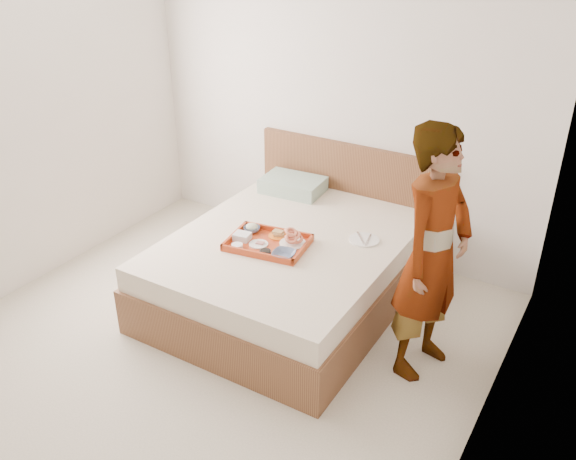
# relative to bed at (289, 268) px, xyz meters

# --- Properties ---
(ground) EXTENTS (3.50, 4.00, 0.01)m
(ground) POSITION_rel_bed_xyz_m (-0.15, -1.00, -0.27)
(ground) COLOR beige
(ground) RESTS_ON ground
(wall_back) EXTENTS (3.50, 0.01, 2.60)m
(wall_back) POSITION_rel_bed_xyz_m (-0.15, 1.00, 1.04)
(wall_back) COLOR silver
(wall_back) RESTS_ON ground
(wall_right) EXTENTS (0.01, 4.00, 2.60)m
(wall_right) POSITION_rel_bed_xyz_m (1.60, -1.00, 1.04)
(wall_right) COLOR silver
(wall_right) RESTS_ON ground
(bed) EXTENTS (1.65, 2.00, 0.53)m
(bed) POSITION_rel_bed_xyz_m (0.00, 0.00, 0.00)
(bed) COLOR brown
(bed) RESTS_ON ground
(headboard) EXTENTS (1.65, 0.06, 0.95)m
(headboard) POSITION_rel_bed_xyz_m (0.00, 0.97, 0.21)
(headboard) COLOR brown
(headboard) RESTS_ON ground
(pillow) EXTENTS (0.53, 0.38, 0.12)m
(pillow) POSITION_rel_bed_xyz_m (-0.40, 0.72, 0.33)
(pillow) COLOR #A4B8A4
(pillow) RESTS_ON bed
(tray) EXTENTS (0.61, 0.48, 0.05)m
(tray) POSITION_rel_bed_xyz_m (-0.07, -0.18, 0.29)
(tray) COLOR #BC4818
(tray) RESTS_ON bed
(prawn_plate) EXTENTS (0.22, 0.22, 0.01)m
(prawn_plate) POSITION_rel_bed_xyz_m (0.09, -0.10, 0.29)
(prawn_plate) COLOR white
(prawn_plate) RESTS_ON tray
(navy_bowl_big) EXTENTS (0.18, 0.18, 0.04)m
(navy_bowl_big) POSITION_rel_bed_xyz_m (0.13, -0.28, 0.30)
(navy_bowl_big) COLOR navy
(navy_bowl_big) RESTS_ON tray
(sauce_dish) EXTENTS (0.09, 0.09, 0.03)m
(sauce_dish) POSITION_rel_bed_xyz_m (0.00, -0.32, 0.30)
(sauce_dish) COLOR black
(sauce_dish) RESTS_ON tray
(meat_plate) EXTENTS (0.16, 0.16, 0.01)m
(meat_plate) POSITION_rel_bed_xyz_m (-0.12, -0.23, 0.29)
(meat_plate) COLOR white
(meat_plate) RESTS_ON tray
(bread_plate) EXTENTS (0.15, 0.15, 0.01)m
(bread_plate) POSITION_rel_bed_xyz_m (-0.07, -0.06, 0.29)
(bread_plate) COLOR orange
(bread_plate) RESTS_ON tray
(salad_bowl) EXTENTS (0.14, 0.14, 0.04)m
(salad_bowl) POSITION_rel_bed_xyz_m (-0.27, -0.09, 0.30)
(salad_bowl) COLOR navy
(salad_bowl) RESTS_ON tray
(plastic_tub) EXTENTS (0.13, 0.11, 0.05)m
(plastic_tub) POSITION_rel_bed_xyz_m (-0.26, -0.23, 0.31)
(plastic_tub) COLOR silver
(plastic_tub) RESTS_ON tray
(cheese_round) EXTENTS (0.09, 0.09, 0.03)m
(cheese_round) POSITION_rel_bed_xyz_m (-0.22, -0.34, 0.29)
(cheese_round) COLOR white
(cheese_round) RESTS_ON tray
(dinner_plate) EXTENTS (0.29, 0.29, 0.01)m
(dinner_plate) POSITION_rel_bed_xyz_m (0.49, 0.24, 0.27)
(dinner_plate) COLOR white
(dinner_plate) RESTS_ON bed
(person) EXTENTS (0.51, 0.67, 1.64)m
(person) POSITION_rel_bed_xyz_m (1.13, -0.20, 0.56)
(person) COLOR white
(person) RESTS_ON ground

